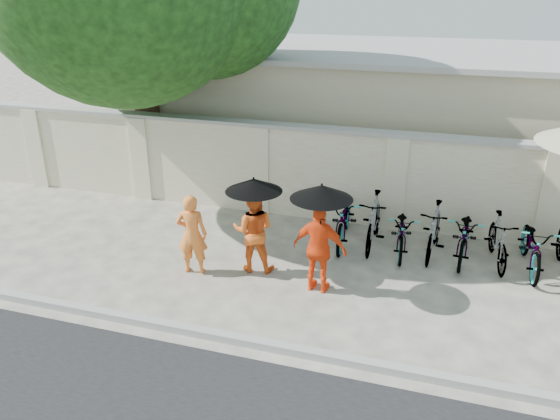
# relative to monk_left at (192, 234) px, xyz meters

# --- Properties ---
(ground) EXTENTS (80.00, 80.00, 0.00)m
(ground) POSITION_rel_monk_left_xyz_m (1.25, -0.08, -0.75)
(ground) COLOR beige
(kerb) EXTENTS (40.00, 0.16, 0.12)m
(kerb) POSITION_rel_monk_left_xyz_m (1.25, -1.78, -0.69)
(kerb) COLOR #9E9E9C
(kerb) RESTS_ON ground
(compound_wall) EXTENTS (20.00, 0.30, 2.00)m
(compound_wall) POSITION_rel_monk_left_xyz_m (2.25, 3.12, 0.25)
(compound_wall) COLOR white
(compound_wall) RESTS_ON ground
(building_behind) EXTENTS (14.00, 6.00, 3.20)m
(building_behind) POSITION_rel_monk_left_xyz_m (3.25, 6.92, 0.85)
(building_behind) COLOR #B4A793
(building_behind) RESTS_ON ground
(monk_left) EXTENTS (0.61, 0.47, 1.51)m
(monk_left) POSITION_rel_monk_left_xyz_m (0.00, 0.00, 0.00)
(monk_left) COLOR orange
(monk_left) RESTS_ON ground
(monk_center) EXTENTS (0.85, 0.71, 1.57)m
(monk_center) POSITION_rel_monk_left_xyz_m (1.02, 0.41, 0.03)
(monk_center) COLOR orange
(monk_center) RESTS_ON ground
(parasol_center) EXTENTS (1.00, 1.00, 0.92)m
(parasol_center) POSITION_rel_monk_left_xyz_m (1.07, 0.33, 0.94)
(parasol_center) COLOR black
(parasol_center) RESTS_ON ground
(monk_right) EXTENTS (0.97, 0.49, 1.60)m
(monk_right) POSITION_rel_monk_left_xyz_m (2.33, 0.04, 0.04)
(monk_right) COLOR #FF4A13
(monk_right) RESTS_ON ground
(parasol_right) EXTENTS (1.02, 1.02, 1.06)m
(parasol_right) POSITION_rel_monk_left_xyz_m (2.35, -0.04, 1.09)
(parasol_right) COLOR black
(parasol_right) RESTS_ON ground
(bike_0) EXTENTS (0.84, 2.01, 1.03)m
(bike_0) POSITION_rel_monk_left_xyz_m (2.39, 2.04, -0.24)
(bike_0) COLOR gray
(bike_0) RESTS_ON ground
(bike_1) EXTENTS (0.51, 1.80, 1.08)m
(bike_1) POSITION_rel_monk_left_xyz_m (2.97, 2.03, -0.21)
(bike_1) COLOR gray
(bike_1) RESTS_ON ground
(bike_2) EXTENTS (0.73, 1.73, 0.88)m
(bike_2) POSITION_rel_monk_left_xyz_m (3.56, 1.91, -0.31)
(bike_2) COLOR gray
(bike_2) RESTS_ON ground
(bike_3) EXTENTS (0.64, 1.74, 1.03)m
(bike_3) POSITION_rel_monk_left_xyz_m (4.14, 1.98, -0.24)
(bike_3) COLOR gray
(bike_3) RESTS_ON ground
(bike_4) EXTENTS (0.77, 1.85, 0.95)m
(bike_4) POSITION_rel_monk_left_xyz_m (4.72, 2.02, -0.28)
(bike_4) COLOR gray
(bike_4) RESTS_ON ground
(bike_5) EXTENTS (0.64, 1.64, 0.96)m
(bike_5) POSITION_rel_monk_left_xyz_m (5.31, 1.96, -0.27)
(bike_5) COLOR gray
(bike_5) RESTS_ON ground
(bike_6) EXTENTS (0.70, 1.84, 0.95)m
(bike_6) POSITION_rel_monk_left_xyz_m (5.89, 1.91, -0.28)
(bike_6) COLOR gray
(bike_6) RESTS_ON ground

